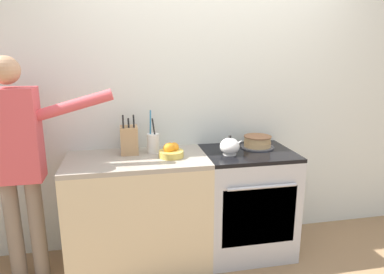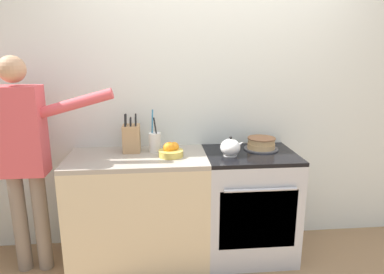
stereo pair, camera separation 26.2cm
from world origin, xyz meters
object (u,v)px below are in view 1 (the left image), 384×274
layer_cake (257,142)px  knife_block (129,140)px  utensil_crock (153,143)px  fruit_bowl (171,151)px  stove_range (246,202)px  tea_kettle (230,146)px  person_baker (17,153)px

layer_cake → knife_block: size_ratio=0.90×
utensil_crock → fruit_bowl: bearing=-50.2°
stove_range → layer_cake: bearing=40.0°
layer_cake → utensil_crock: 0.88m
layer_cake → tea_kettle: 0.32m
stove_range → person_baker: size_ratio=0.54×
tea_kettle → person_baker: person_baker is taller
tea_kettle → utensil_crock: size_ratio=0.56×
knife_block → person_baker: bearing=-166.2°
stove_range → fruit_bowl: bearing=-177.8°
utensil_crock → fruit_bowl: utensil_crock is taller
stove_range → utensil_crock: (-0.76, 0.12, 0.53)m
tea_kettle → utensil_crock: 0.61m
knife_block → utensil_crock: size_ratio=0.92×
tea_kettle → fruit_bowl: 0.46m
stove_range → person_baker: bearing=-178.2°
utensil_crock → fruit_bowl: 0.19m
stove_range → tea_kettle: 0.54m
tea_kettle → fruit_bowl: size_ratio=1.00×
utensil_crock → tea_kettle: bearing=-16.5°
utensil_crock → person_baker: size_ratio=0.21×
tea_kettle → stove_range: bearing=16.2°
knife_block → fruit_bowl: knife_block is taller
stove_range → knife_block: (-0.95, 0.13, 0.56)m
tea_kettle → utensil_crock: bearing=163.5°
person_baker → knife_block: bearing=25.5°
stove_range → fruit_bowl: (-0.64, -0.02, 0.49)m
knife_block → utensil_crock: bearing=-3.4°
layer_cake → person_baker: person_baker is taller
tea_kettle → knife_block: knife_block is taller
utensil_crock → person_baker: bearing=-169.5°
layer_cake → fruit_bowl: bearing=-171.0°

